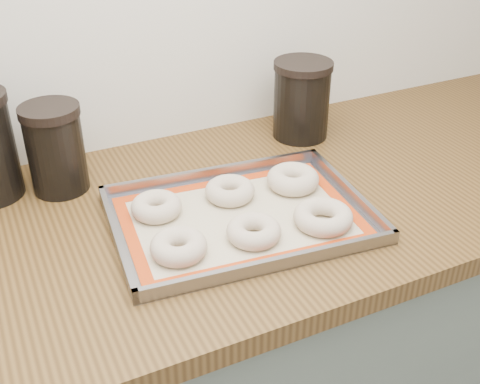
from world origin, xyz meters
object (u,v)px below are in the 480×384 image
bagel_back_mid (230,191)px  canister_mid (55,148)px  bagel_front_left (179,246)px  bagel_back_right (293,179)px  baking_tray (240,217)px  bagel_front_mid (254,231)px  bagel_back_left (156,207)px  bagel_front_right (323,217)px  canister_right (302,99)px

bagel_back_mid → canister_mid: bearing=146.6°
bagel_front_left → bagel_back_right: (0.28, 0.11, 0.00)m
baking_tray → bagel_back_right: bearing=20.8°
bagel_front_mid → baking_tray: bearing=84.2°
bagel_front_mid → canister_mid: size_ratio=0.54×
bagel_back_mid → canister_mid: size_ratio=0.54×
baking_tray → bagel_front_left: bearing=-157.8°
bagel_back_mid → bagel_back_left: bearing=177.5°
bagel_back_mid → bagel_front_right: bearing=-54.2°
bagel_front_left → bagel_back_right: 0.30m
canister_right → baking_tray: bearing=-137.0°
bagel_front_right → bagel_back_right: bearing=82.8°
canister_mid → bagel_back_mid: bearing=-33.4°
bagel_back_right → canister_mid: bearing=153.8°
bagel_back_right → canister_right: size_ratio=0.58×
bagel_front_left → bagel_front_mid: (0.13, -0.01, -0.00)m
bagel_front_left → bagel_back_right: bagel_back_right is taller
bagel_back_right → baking_tray: bearing=-159.2°
bagel_front_left → canister_right: bearing=37.2°
bagel_back_right → canister_right: bearing=56.3°
bagel_front_right → canister_right: canister_right is taller
bagel_front_right → canister_mid: canister_mid is taller
bagel_front_right → bagel_front_left: bearing=174.1°
bagel_back_right → canister_mid: size_ratio=0.58×
baking_tray → bagel_front_right: bearing=-34.3°
bagel_front_mid → canister_right: 0.44m
baking_tray → bagel_back_right: bagel_back_right is taller
bagel_back_left → canister_right: canister_right is taller
bagel_front_left → bagel_front_mid: 0.13m
bagel_front_left → canister_right: (0.42, 0.32, 0.07)m
bagel_front_mid → bagel_front_right: bagel_front_right is taller
bagel_front_right → canister_right: size_ratio=0.60×
bagel_front_left → bagel_back_right: bearing=21.5°
bagel_back_right → bagel_front_left: bearing=-158.5°
bagel_back_left → bagel_back_right: bagel_back_right is taller
canister_right → bagel_front_mid: bearing=-130.9°
bagel_front_right → canister_mid: 0.53m
bagel_back_right → canister_mid: 0.46m
bagel_front_left → bagel_front_mid: bagel_front_left is taller
baking_tray → bagel_front_mid: size_ratio=5.15×
canister_right → bagel_front_right: bearing=-114.3°
bagel_front_left → bagel_back_left: (0.01, 0.13, -0.00)m
bagel_front_right → baking_tray: bearing=145.7°
bagel_back_left → bagel_back_mid: size_ratio=0.98×
bagel_front_left → bagel_back_left: bearing=87.1°
bagel_front_mid → bagel_back_right: (0.15, 0.12, 0.00)m
baking_tray → bagel_front_mid: bearing=-95.8°
bagel_front_left → bagel_back_mid: bagel_front_left is taller
bagel_back_left → bagel_back_mid: (0.15, -0.01, -0.00)m
bagel_back_mid → bagel_front_left: bearing=-140.1°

